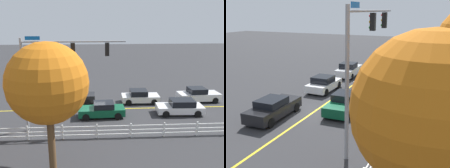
# 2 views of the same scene
# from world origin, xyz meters

# --- Properties ---
(ground_plane) EXTENTS (120.00, 120.00, 0.00)m
(ground_plane) POSITION_xyz_m (0.00, 0.00, 0.00)
(ground_plane) COLOR #2D2D30
(lane_center_stripe) EXTENTS (28.00, 0.16, 0.01)m
(lane_center_stripe) POSITION_xyz_m (-4.00, 0.00, 0.00)
(lane_center_stripe) COLOR gold
(lane_center_stripe) RESTS_ON ground_plane
(signal_assembly) EXTENTS (7.98, 0.38, 7.61)m
(signal_assembly) POSITION_xyz_m (2.77, 4.62, 5.36)
(signal_assembly) COLOR gray
(signal_assembly) RESTS_ON ground_plane
(car_0) EXTENTS (4.29, 1.96, 1.40)m
(car_0) POSITION_xyz_m (-0.87, 1.99, 0.67)
(car_0) COLOR #0C4C2D
(car_0) RESTS_ON ground_plane
(car_1) EXTENTS (3.99, 1.97, 1.42)m
(car_1) POSITION_xyz_m (-5.01, -1.75, 0.68)
(car_1) COLOR silver
(car_1) RESTS_ON ground_plane
(car_2) EXTENTS (4.41, 2.07, 1.42)m
(car_2) POSITION_xyz_m (-8.32, 1.69, 0.69)
(car_2) COLOR silver
(car_2) RESTS_ON ground_plane
(car_3) EXTENTS (4.52, 2.07, 1.53)m
(car_3) POSITION_xyz_m (-11.44, -1.82, 0.71)
(car_3) COLOR silver
(car_3) RESTS_ON ground_plane
(car_4) EXTENTS (4.61, 1.93, 1.42)m
(car_4) POSITION_xyz_m (2.16, -2.05, 0.69)
(car_4) COLOR black
(car_4) RESTS_ON ground_plane
(white_rail_fence) EXTENTS (26.10, 0.10, 1.15)m
(white_rail_fence) POSITION_xyz_m (-3.00, 6.27, 0.60)
(white_rail_fence) COLOR white
(white_rail_fence) RESTS_ON ground_plane
(tree_2) EXTENTS (4.76, 4.76, 6.82)m
(tree_2) POSITION_xyz_m (8.74, 8.66, 4.43)
(tree_2) COLOR brown
(tree_2) RESTS_ON ground_plane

